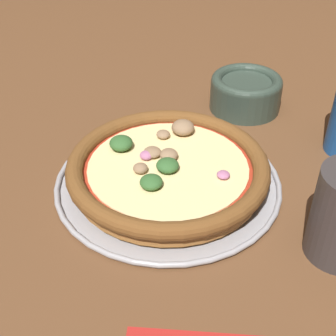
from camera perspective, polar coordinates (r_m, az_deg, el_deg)
name	(u,v)px	position (r m, az deg, el deg)	size (l,w,h in m)	color
ground_plane	(168,184)	(0.62, 0.00, -2.02)	(3.00, 3.00, 0.00)	brown
pizza_tray	(168,182)	(0.61, 0.00, -1.68)	(0.29, 0.29, 0.01)	#9E9EA3
pizza	(168,168)	(0.60, -0.04, -0.02)	(0.26, 0.26, 0.04)	#A86B33
bowl_near	(246,91)	(0.78, 9.46, 9.20)	(0.11, 0.11, 0.06)	#334238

